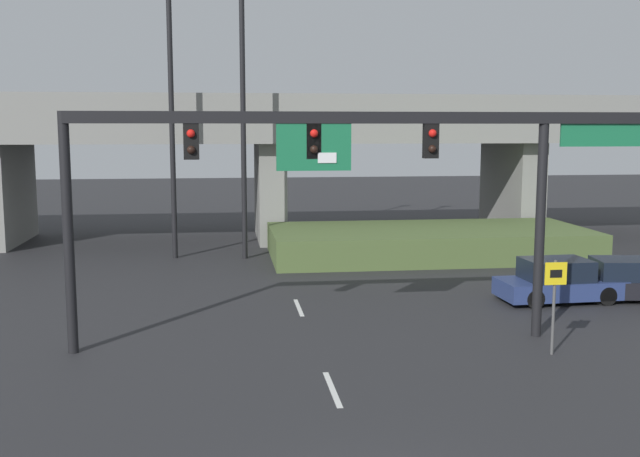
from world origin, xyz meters
name	(u,v)px	position (x,y,z in m)	size (l,w,h in m)	color
lane_markings	(299,308)	(0.00, 13.75, 0.00)	(0.14, 34.29, 0.01)	silver
signal_gantry	(355,156)	(1.13, 9.46, 5.23)	(16.53, 0.44, 6.44)	black
speed_limit_sign	(555,294)	(6.20, 7.67, 1.66)	(0.60, 0.11, 2.56)	#4C4C4C
highway_light_pole_near	(242,69)	(-1.53, 23.59, 8.61)	(0.70, 0.36, 16.45)	black
highway_light_pole_far	(170,67)	(-4.75, 24.15, 8.71)	(0.70, 0.36, 16.67)	black
overpass_bridge	(269,139)	(0.00, 29.73, 5.38)	(48.25, 8.12, 7.65)	gray
grass_embankment	(428,242)	(7.04, 23.07, 0.66)	(14.74, 6.62, 1.33)	#4C6033
parked_sedan_near_right	(558,282)	(9.06, 13.54, 0.69)	(4.30, 2.05, 1.50)	navy
parked_sedan_mid_right	(631,281)	(11.71, 13.51, 0.67)	(4.59, 2.39, 1.45)	black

